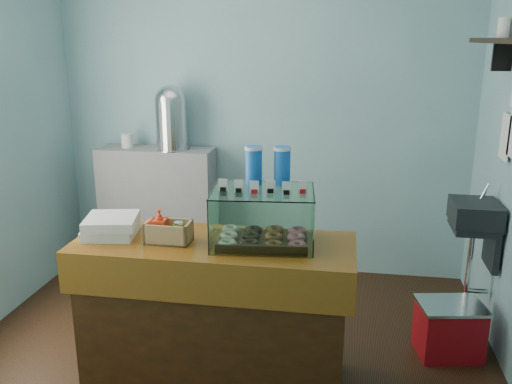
% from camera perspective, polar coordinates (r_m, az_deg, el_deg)
% --- Properties ---
extents(ground, '(3.50, 3.50, 0.00)m').
position_cam_1_polar(ground, '(3.72, -3.20, -16.89)').
color(ground, black).
rests_on(ground, ground).
extents(room_shell, '(3.54, 3.04, 2.82)m').
position_cam_1_polar(room_shell, '(3.15, -3.19, 10.25)').
color(room_shell, '#709CA4').
rests_on(room_shell, ground).
extents(counter, '(1.60, 0.60, 0.90)m').
position_cam_1_polar(counter, '(3.28, -4.32, -12.50)').
color(counter, '#42220C').
rests_on(counter, ground).
extents(back_shelf, '(1.00, 0.32, 1.10)m').
position_cam_1_polar(back_shelf, '(4.88, -10.24, -1.81)').
color(back_shelf, gray).
rests_on(back_shelf, ground).
extents(display_case, '(0.60, 0.47, 0.53)m').
position_cam_1_polar(display_case, '(3.04, 0.86, -2.07)').
color(display_case, '#372110').
rests_on(display_case, counter).
extents(condiment_crate, '(0.25, 0.15, 0.19)m').
position_cam_1_polar(condiment_crate, '(3.10, -9.39, -4.01)').
color(condiment_crate, tan).
rests_on(condiment_crate, counter).
extents(pastry_boxes, '(0.35, 0.35, 0.12)m').
position_cam_1_polar(pastry_boxes, '(3.28, -15.00, -3.46)').
color(pastry_boxes, silver).
rests_on(pastry_boxes, counter).
extents(coffee_urn, '(0.30, 0.30, 0.54)m').
position_cam_1_polar(coffee_urn, '(4.63, -8.92, 7.91)').
color(coffee_urn, silver).
rests_on(coffee_urn, back_shelf).
extents(red_cooler, '(0.46, 0.38, 0.36)m').
position_cam_1_polar(red_cooler, '(3.86, 19.65, -13.41)').
color(red_cooler, '#AD0D16').
rests_on(red_cooler, ground).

